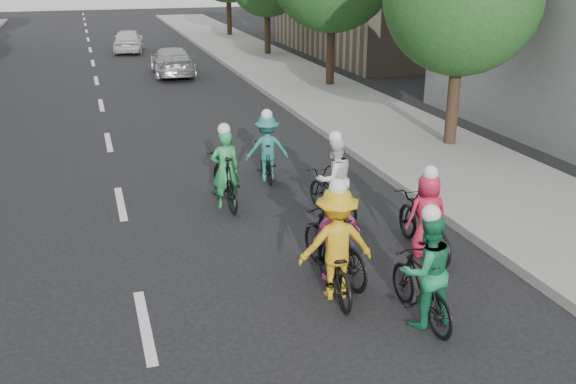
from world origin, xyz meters
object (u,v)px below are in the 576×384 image
follow_car_lead (172,61)px  follow_car_trail (129,40)px  cyclist_2 (424,279)px  cyclist_5 (335,242)px  cyclist_1 (424,222)px  cyclist_0 (267,153)px  cyclist_6 (335,253)px  cyclist_4 (225,176)px  cyclist_3 (333,187)px

follow_car_lead → follow_car_trail: follow_car_trail is taller
cyclist_2 → cyclist_5: size_ratio=0.92×
cyclist_1 → follow_car_trail: bearing=-81.6°
cyclist_0 → cyclist_6: size_ratio=0.89×
cyclist_6 → follow_car_lead: size_ratio=0.45×
cyclist_2 → follow_car_trail: cyclist_2 is taller
cyclist_4 → follow_car_lead: size_ratio=0.45×
follow_car_lead → follow_car_trail: 8.10m
cyclist_3 → cyclist_6: bearing=58.3°
cyclist_6 → follow_car_trail: (-0.85, 28.28, -0.07)m
cyclist_5 → follow_car_lead: size_ratio=0.47×
cyclist_6 → follow_car_trail: cyclist_6 is taller
cyclist_1 → cyclist_3: 2.21m
cyclist_0 → cyclist_6: bearing=91.0°
cyclist_1 → cyclist_5: size_ratio=1.00×
cyclist_4 → follow_car_lead: 16.13m
follow_car_lead → cyclist_0: bearing=92.5°
cyclist_1 → cyclist_6: 2.22m
cyclist_5 → follow_car_trail: (-1.05, 27.77, 0.00)m
cyclist_5 → cyclist_2: bearing=102.6°
cyclist_2 → cyclist_3: 4.04m
cyclist_3 → cyclist_5: 2.58m
cyclist_4 → follow_car_lead: cyclist_4 is taller
cyclist_0 → cyclist_5: cyclist_0 is taller
cyclist_2 → cyclist_3: cyclist_2 is taller
cyclist_5 → cyclist_6: bearing=57.4°
cyclist_3 → cyclist_6: size_ratio=0.95×
cyclist_1 → follow_car_lead: 19.44m
cyclist_0 → cyclist_3: (0.63, -2.59, -0.02)m
cyclist_0 → cyclist_1: (1.53, -4.60, -0.07)m
cyclist_1 → cyclist_3: (-0.90, 2.02, 0.05)m
cyclist_3 → cyclist_5: size_ratio=0.92×
cyclist_6 → cyclist_4: bearing=-73.6°
cyclist_0 → cyclist_5: 5.01m
cyclist_6 → cyclist_5: bearing=-106.2°
cyclist_1 → cyclist_5: 1.86m
cyclist_5 → follow_car_trail: bearing=-98.3°
cyclist_3 → cyclist_6: 3.13m
cyclist_1 → follow_car_trail: cyclist_1 is taller
cyclist_3 → cyclist_5: cyclist_3 is taller
cyclist_1 → cyclist_4: size_ratio=1.03×
cyclist_3 → cyclist_4: size_ratio=0.95×
cyclist_0 → cyclist_6: cyclist_6 is taller
cyclist_0 → cyclist_1: cyclist_0 is taller
follow_car_lead → follow_car_trail: (-1.23, 8.01, 0.02)m
follow_car_lead → follow_car_trail: size_ratio=1.13×
cyclist_2 → follow_car_trail: (-1.74, 29.39, -0.05)m
cyclist_4 → cyclist_5: cyclist_4 is taller
cyclist_1 → cyclist_2: 2.31m
cyclist_1 → cyclist_6: bearing=26.6°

